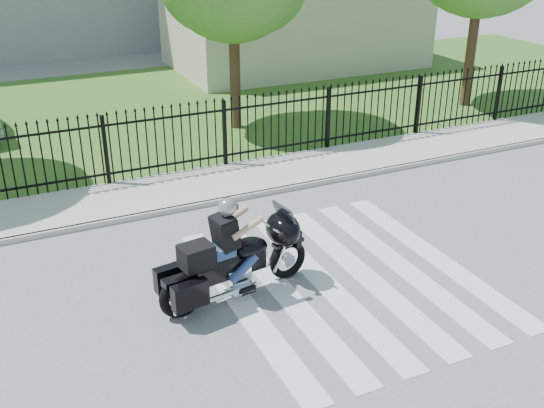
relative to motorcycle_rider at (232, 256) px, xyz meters
name	(u,v)px	position (x,y,z in m)	size (l,w,h in m)	color
ground	(344,279)	(2.05, -0.32, -0.79)	(120.00, 120.00, 0.00)	slate
crosswalk	(344,278)	(2.05, -0.32, -0.78)	(5.00, 5.50, 0.01)	silver
sidewalk	(240,179)	(2.05, 4.68, -0.73)	(40.00, 2.00, 0.12)	#ADAAA3
curb	(256,194)	(2.05, 3.68, -0.73)	(40.00, 0.12, 0.12)	#ADAAA3
grass_strip	(162,108)	(2.05, 11.68, -0.78)	(40.00, 12.00, 0.02)	#326021
iron_fence	(225,135)	(2.05, 5.68, 0.11)	(26.00, 0.04, 1.80)	black
building_low	(295,23)	(9.05, 15.68, 0.96)	(10.00, 6.00, 3.50)	#BFB59F
motorcycle_rider	(232,256)	(0.00, 0.00, 0.00)	(2.90, 1.22, 1.93)	black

